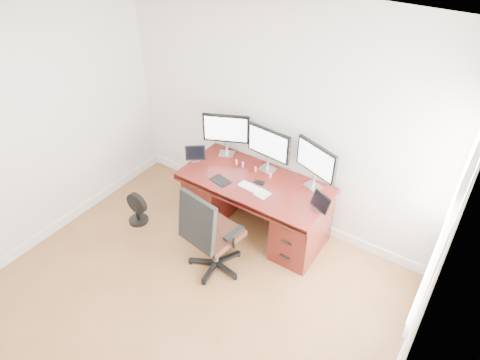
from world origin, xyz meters
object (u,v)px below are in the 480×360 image
Objects in this scene: monitor_center at (269,145)px; keyboard at (250,187)px; floor_fan at (136,209)px; desk at (256,203)px; office_chair at (212,245)px.

monitor_center is 2.10× the size of keyboard.
desk is at bearing 27.55° from floor_fan.
floor_fan is 0.76× the size of monitor_center.
keyboard is (0.07, 0.63, 0.40)m from office_chair.
floor_fan is at bearing -176.06° from office_chair.
desk is at bearing -84.43° from monitor_center.
office_chair is 1.24m from floor_fan.
office_chair is 1.27m from monitor_center.
office_chair is at bearing -93.62° from desk.
office_chair is 0.75m from keyboard.
floor_fan is 1.51m from keyboard.
monitor_center reaches higher than floor_fan.
keyboard is at bearing -82.81° from desk.
keyboard is (0.02, -0.40, -0.33)m from monitor_center.
office_chair is (-0.05, -0.79, -0.05)m from desk.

